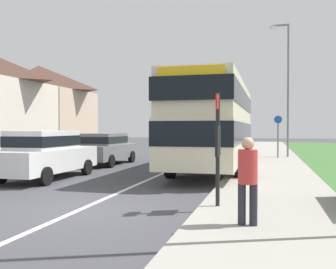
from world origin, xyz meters
The scene contains 10 objects.
ground_plane centered at (0.00, 0.00, 0.00)m, with size 120.00×120.00×0.00m, color #424247.
lane_marking_centre centered at (0.00, 8.00, 0.00)m, with size 0.14×60.00×0.01m, color silver.
pavement_near_side centered at (4.20, 6.00, 0.06)m, with size 3.20×68.00×0.12m, color #9E998E.
double_decker_bus centered at (1.87, 8.89, 2.14)m, with size 2.80×11.49×3.70m.
parked_car_white centered at (-3.57, 4.22, 0.94)m, with size 1.87×4.57×1.72m.
parked_car_grey centered at (-3.73, 9.71, 0.86)m, with size 1.89×4.46×1.56m.
pedestrian_at_stop centered at (3.72, -0.91, 0.98)m, with size 0.34×0.34×1.67m.
bus_stop_sign centered at (3.00, 0.61, 1.54)m, with size 0.09×0.52×2.60m.
cycle_route_sign centered at (4.63, 14.79, 1.43)m, with size 0.44×0.08×2.52m.
street_lamp_mid centered at (5.11, 15.63, 4.50)m, with size 1.14×0.20×7.90m.
Camera 1 is at (4.05, -7.68, 1.84)m, focal length 40.56 mm.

